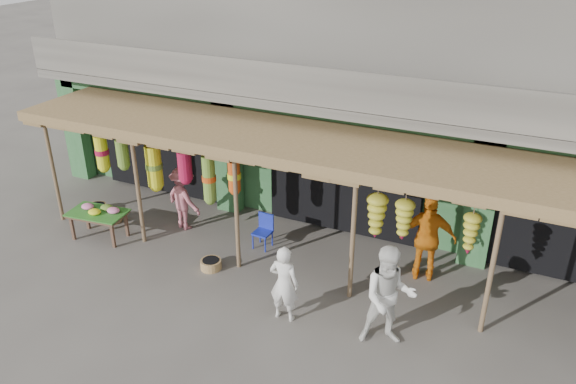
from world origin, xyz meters
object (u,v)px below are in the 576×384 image
at_px(person_right, 389,297).
at_px(person_vendor, 428,238).
at_px(person_front, 284,283).
at_px(blue_chair, 264,229).
at_px(flower_table, 99,213).
at_px(person_shopper, 183,198).

height_order(person_right, person_vendor, person_right).
distance_m(person_front, person_right, 1.91).
bearing_deg(blue_chair, flower_table, -157.85).
distance_m(flower_table, person_vendor, 7.36).
xyz_separation_m(blue_chair, person_right, (3.39, -1.97, 0.51)).
relative_size(flower_table, person_front, 0.91).
relative_size(person_right, person_shopper, 1.22).
bearing_deg(blue_chair, person_shopper, -175.90).
bearing_deg(person_shopper, person_right, 177.17).
height_order(person_right, person_shopper, person_right).
relative_size(person_front, person_shopper, 0.98).
relative_size(flower_table, person_shopper, 0.89).
height_order(flower_table, person_front, person_front).
xyz_separation_m(person_right, person_shopper, (-5.50, 1.93, -0.17)).
distance_m(person_front, person_vendor, 3.16).
height_order(blue_chair, person_vendor, person_vendor).
bearing_deg(person_vendor, blue_chair, -7.53).
height_order(person_vendor, person_shopper, person_vendor).
xyz_separation_m(flower_table, person_shopper, (1.51, 1.22, 0.15)).
bearing_deg(flower_table, person_right, -12.01).
height_order(person_front, person_vendor, person_vendor).
bearing_deg(person_front, person_right, -177.30).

